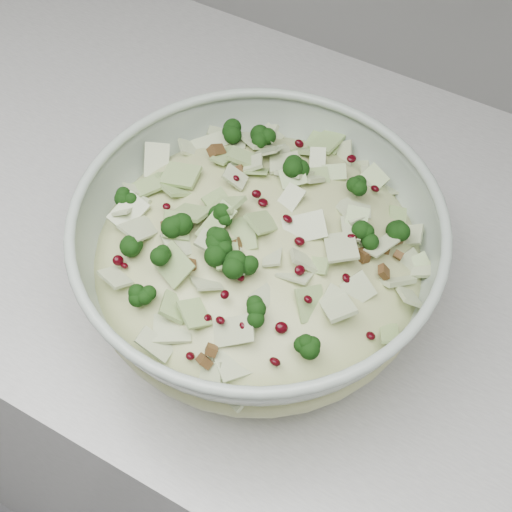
{
  "coord_description": "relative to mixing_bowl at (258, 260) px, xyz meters",
  "views": [
    {
      "loc": [
        0.08,
        1.28,
        1.48
      ],
      "look_at": [
        -0.09,
        1.59,
        0.99
      ],
      "focal_mm": 50.0,
      "sensor_mm": 36.0,
      "label": 1
    }
  ],
  "objects": [
    {
      "name": "counter",
      "position": [
        0.1,
        0.1,
        -0.52
      ],
      "size": [
        3.6,
        0.6,
        0.9
      ],
      "primitive_type": "cube",
      "color": "silver",
      "rests_on": "floor"
    },
    {
      "name": "mixing_bowl",
      "position": [
        0.0,
        0.0,
        0.0
      ],
      "size": [
        0.38,
        0.38,
        0.13
      ],
      "rotation": [
        0.0,
        0.0,
        -0.23
      ],
      "color": "#A3B3A4",
      "rests_on": "counter"
    },
    {
      "name": "salad",
      "position": [
        0.0,
        -0.0,
        0.02
      ],
      "size": [
        0.33,
        0.33,
        0.13
      ],
      "rotation": [
        0.0,
        0.0,
        0.11
      ],
      "color": "#B7BA7F",
      "rests_on": "mixing_bowl"
    }
  ]
}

